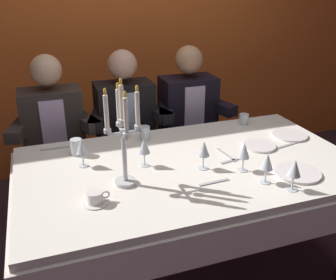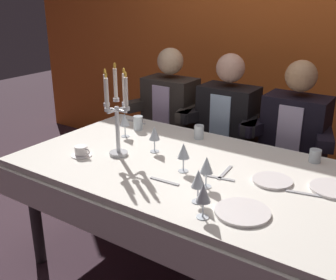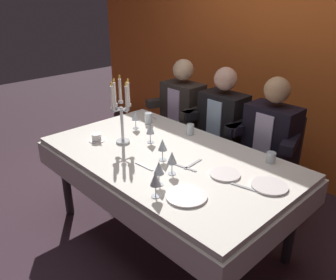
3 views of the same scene
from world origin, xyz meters
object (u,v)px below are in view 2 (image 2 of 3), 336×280
(coffee_cup_0, at_px, (81,151))
(seated_diner_1, at_px, (228,120))
(wine_glass_5, at_px, (207,166))
(wine_glass_2, at_px, (154,134))
(dinner_plate_2, at_px, (242,212))
(wine_glass_3, at_px, (198,179))
(dinner_plate_0, at_px, (333,189))
(seated_diner_0, at_px, (171,110))
(dinner_plate_1, at_px, (272,181))
(candelabra, at_px, (117,114))
(water_tumbler_1, at_px, (199,132))
(seated_diner_2, at_px, (295,133))
(wine_glass_0, at_px, (203,193))
(water_tumbler_0, at_px, (315,156))
(wine_glass_4, at_px, (125,120))
(wine_glass_1, at_px, (184,151))
(dining_table, at_px, (185,183))
(water_tumbler_2, at_px, (138,123))

(coffee_cup_0, height_order, seated_diner_1, seated_diner_1)
(wine_glass_5, bearing_deg, wine_glass_2, 154.34)
(dinner_plate_2, distance_m, wine_glass_3, 0.24)
(dinner_plate_0, bearing_deg, seated_diner_0, 153.18)
(dinner_plate_0, bearing_deg, dinner_plate_1, -163.64)
(candelabra, bearing_deg, seated_diner_1, 76.87)
(dinner_plate_0, xyz_separation_m, coffee_cup_0, (-1.35, -0.39, 0.02))
(coffee_cup_0, bearing_deg, candelabra, 37.11)
(wine_glass_3, xyz_separation_m, water_tumbler_1, (-0.42, 0.74, -0.07))
(dinner_plate_1, relative_size, seated_diner_2, 0.16)
(dinner_plate_1, height_order, wine_glass_0, wine_glass_0)
(wine_glass_0, height_order, water_tumbler_0, wine_glass_0)
(dinner_plate_1, distance_m, dinner_plate_2, 0.37)
(water_tumbler_0, bearing_deg, wine_glass_4, -166.45)
(wine_glass_2, relative_size, water_tumbler_0, 2.18)
(wine_glass_2, height_order, seated_diner_2, seated_diner_2)
(dinner_plate_0, relative_size, seated_diner_0, 0.18)
(wine_glass_1, relative_size, water_tumbler_1, 1.79)
(wine_glass_2, bearing_deg, dinner_plate_1, 0.59)
(dining_table, distance_m, water_tumbler_1, 0.46)
(dinner_plate_1, bearing_deg, seated_diner_0, 145.14)
(wine_glass_0, relative_size, wine_glass_5, 1.00)
(wine_glass_5, height_order, seated_diner_2, seated_diner_2)
(water_tumbler_2, bearing_deg, wine_glass_2, -38.55)
(coffee_cup_0, distance_m, seated_diner_2, 1.45)
(dinner_plate_1, xyz_separation_m, wine_glass_4, (-1.06, 0.10, 0.11))
(dinner_plate_0, xyz_separation_m, water_tumbler_0, (-0.17, 0.30, 0.03))
(candelabra, height_order, water_tumbler_2, candelabra)
(dinner_plate_2, distance_m, wine_glass_2, 0.84)
(wine_glass_4, height_order, coffee_cup_0, wine_glass_4)
(dining_table, relative_size, seated_diner_1, 1.56)
(wine_glass_4, xyz_separation_m, wine_glass_5, (0.81, -0.34, 0.00))
(candelabra, height_order, wine_glass_0, candelabra)
(dinner_plate_0, relative_size, wine_glass_0, 1.40)
(dining_table, relative_size, candelabra, 3.52)
(water_tumbler_2, bearing_deg, wine_glass_0, -38.66)
(dinner_plate_1, bearing_deg, coffee_cup_0, -164.14)
(candelabra, xyz_separation_m, water_tumbler_1, (0.25, 0.52, -0.21))
(wine_glass_2, height_order, seated_diner_0, seated_diner_0)
(seated_diner_2, bearing_deg, dinner_plate_0, -59.94)
(wine_glass_3, xyz_separation_m, water_tumbler_2, (-0.87, 0.66, -0.07))
(seated_diner_1, bearing_deg, dinner_plate_2, -61.07)
(wine_glass_4, relative_size, water_tumbler_2, 1.66)
(seated_diner_1, relative_size, seated_diner_2, 1.00)
(dinner_plate_0, bearing_deg, wine_glass_3, -135.86)
(wine_glass_3, xyz_separation_m, seated_diner_0, (-0.97, 1.22, -0.12))
(wine_glass_3, height_order, seated_diner_2, seated_diner_2)
(dining_table, distance_m, wine_glass_2, 0.35)
(wine_glass_2, bearing_deg, seated_diner_2, 54.37)
(dining_table, height_order, candelabra, candelabra)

